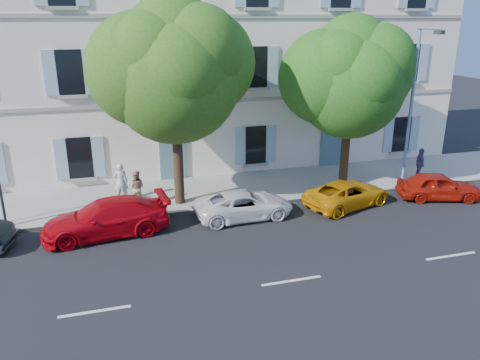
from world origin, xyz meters
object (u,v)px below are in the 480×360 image
object	(u,v)px
car_white_coupe	(244,205)
pedestrian_a	(121,182)
tree_left	(174,77)
tree_right	(350,84)
car_red_hatchback	(438,186)
pedestrian_c	(420,163)
pedestrian_b	(136,188)
car_yellow_supercar	(347,194)
car_red_coupe	(106,218)
street_lamp	(414,100)

from	to	relation	value
car_white_coupe	pedestrian_a	world-z (taller)	pedestrian_a
car_white_coupe	tree_left	size ratio (longest dim) A/B	0.48
tree_right	car_red_hatchback	bearing A→B (deg)	-33.15
pedestrian_a	tree_left	bearing A→B (deg)	158.01
tree_right	pedestrian_c	xyz separation A→B (m)	(4.33, 0.05, -4.15)
car_white_coupe	pedestrian_c	xyz separation A→B (m)	(9.90, 2.01, 0.37)
pedestrian_b	car_red_hatchback	bearing A→B (deg)	-175.57
car_white_coupe	car_red_hatchback	xyz separation A→B (m)	(9.17, -0.40, 0.06)
car_yellow_supercar	tree_left	distance (m)	8.96
car_yellow_supercar	pedestrian_b	bearing A→B (deg)	57.42
tree_left	pedestrian_a	size ratio (longest dim) A/B	5.01
tree_left	pedestrian_a	bearing A→B (deg)	156.24
tree_right	car_red_coupe	bearing A→B (deg)	-169.37
tree_right	street_lamp	xyz separation A→B (m)	(2.90, -0.76, -0.76)
pedestrian_c	street_lamp	bearing A→B (deg)	136.57
street_lamp	pedestrian_a	xyz separation A→B (m)	(-13.29, 1.93, -3.33)
car_red_hatchback	pedestrian_c	size ratio (longest dim) A/B	2.31
car_red_coupe	tree_left	bearing A→B (deg)	117.97
tree_right	pedestrian_b	xyz separation A→B (m)	(-9.78, 0.33, -4.16)
street_lamp	pedestrian_b	size ratio (longest dim) A/B	4.70
car_red_coupe	pedestrian_a	bearing A→B (deg)	161.09
car_white_coupe	street_lamp	size ratio (longest dim) A/B	0.55
car_yellow_supercar	tree_left	world-z (taller)	tree_left
car_red_hatchback	street_lamp	distance (m)	4.10
tree_left	street_lamp	xyz separation A→B (m)	(10.85, -0.85, -1.29)
car_red_hatchback	tree_right	distance (m)	6.21
car_red_coupe	pedestrian_b	world-z (taller)	pedestrian_b
tree_left	pedestrian_b	world-z (taller)	tree_left
car_yellow_supercar	car_red_hatchback	bearing A→B (deg)	-113.11
car_yellow_supercar	tree_left	bearing A→B (deg)	55.74
car_red_hatchback	pedestrian_b	distance (m)	13.65
tree_right	pedestrian_b	distance (m)	10.63
car_yellow_supercar	tree_right	size ratio (longest dim) A/B	0.53
tree_left	car_red_hatchback	bearing A→B (deg)	-11.92
pedestrian_a	tree_right	bearing A→B (deg)	175.39
car_red_coupe	pedestrian_a	world-z (taller)	pedestrian_a
pedestrian_a	pedestrian_b	world-z (taller)	pedestrian_a
street_lamp	pedestrian_b	distance (m)	13.18
car_red_hatchback	pedestrian_a	bearing A→B (deg)	92.29
car_yellow_supercar	car_red_hatchback	distance (m)	4.45
car_white_coupe	pedestrian_a	distance (m)	5.76
tree_left	pedestrian_c	world-z (taller)	tree_left
car_red_coupe	pedestrian_b	size ratio (longest dim) A/B	3.03
car_red_coupe	pedestrian_a	xyz separation A→B (m)	(0.72, 3.25, 0.31)
tree_left	pedestrian_a	world-z (taller)	tree_left
pedestrian_a	car_red_hatchback	bearing A→B (deg)	167.67
car_yellow_supercar	tree_left	size ratio (longest dim) A/B	0.48
car_red_hatchback	pedestrian_b	size ratio (longest dim) A/B	2.32
tree_right	pedestrian_b	bearing A→B (deg)	178.05
tree_left	pedestrian_c	bearing A→B (deg)	-0.16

